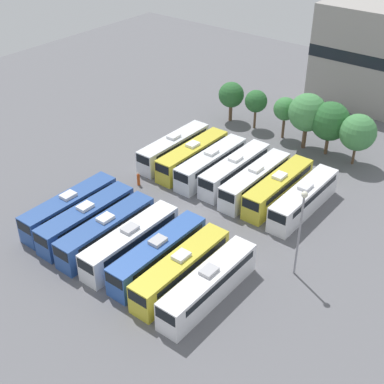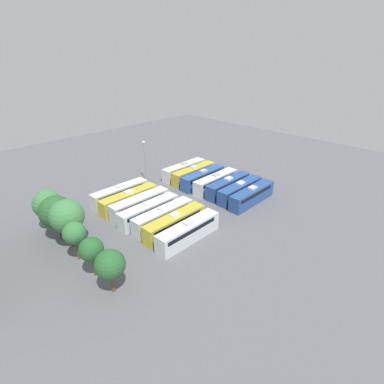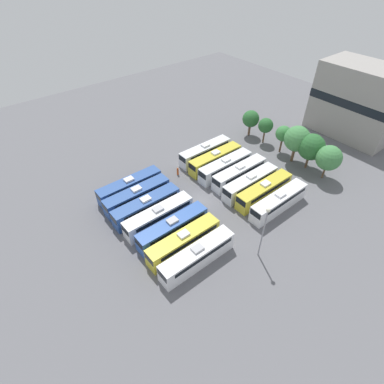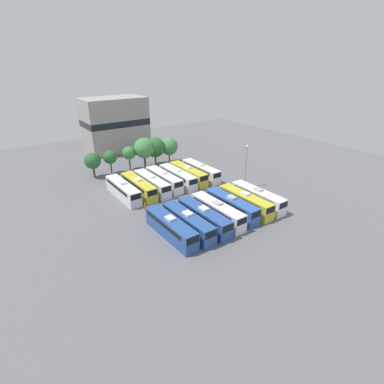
{
  "view_description": "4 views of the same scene",
  "coord_description": "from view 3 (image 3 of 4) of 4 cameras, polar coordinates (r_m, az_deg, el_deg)",
  "views": [
    {
      "loc": [
        30.68,
        -37.96,
        34.6
      ],
      "look_at": [
        0.39,
        0.24,
        3.12
      ],
      "focal_mm": 50.0,
      "sensor_mm": 36.0,
      "label": 1
    },
    {
      "loc": [
        -37.35,
        36.89,
        27.36
      ],
      "look_at": [
        -1.19,
        -0.47,
        2.44
      ],
      "focal_mm": 28.0,
      "sensor_mm": 36.0,
      "label": 2
    },
    {
      "loc": [
        29.16,
        -25.74,
        35.55
      ],
      "look_at": [
        -1.42,
        -1.08,
        1.63
      ],
      "focal_mm": 28.0,
      "sensor_mm": 36.0,
      "label": 3
    },
    {
      "loc": [
        -30.19,
        -43.21,
        25.73
      ],
      "look_at": [
        1.25,
        0.48,
        1.49
      ],
      "focal_mm": 28.0,
      "sensor_mm": 36.0,
      "label": 4
    }
  ],
  "objects": [
    {
      "name": "ground_plane",
      "position": [
        52.7,
        1.88,
        -1.65
      ],
      "size": [
        124.88,
        124.88,
        0.0
      ],
      "primitive_type": "plane",
      "color": "slate"
    },
    {
      "name": "bus_0",
      "position": [
        54.12,
        -11.69,
        1.08
      ],
      "size": [
        2.46,
        11.88,
        3.45
      ],
      "color": "#284C93",
      "rests_on": "ground_plane"
    },
    {
      "name": "bus_1",
      "position": [
        51.91,
        -10.33,
        -0.71
      ],
      "size": [
        2.46,
        11.88,
        3.45
      ],
      "color": "#284C93",
      "rests_on": "ground_plane"
    },
    {
      "name": "bus_2",
      "position": [
        49.76,
        -8.61,
        -2.65
      ],
      "size": [
        2.46,
        11.88,
        3.45
      ],
      "color": "#284C93",
      "rests_on": "ground_plane"
    },
    {
      "name": "bus_3",
      "position": [
        47.85,
        -6.33,
        -4.55
      ],
      "size": [
        2.46,
        11.88,
        3.45
      ],
      "color": "silver",
      "rests_on": "ground_plane"
    },
    {
      "name": "bus_4",
      "position": [
        45.93,
        -3.65,
        -6.8
      ],
      "size": [
        2.46,
        11.88,
        3.45
      ],
      "color": "#2D56A8",
      "rests_on": "ground_plane"
    },
    {
      "name": "bus_5",
      "position": [
        44.11,
        -1.56,
        -9.35
      ],
      "size": [
        2.46,
        11.88,
        3.45
      ],
      "color": "gold",
      "rests_on": "ground_plane"
    },
    {
      "name": "bus_6",
      "position": [
        42.5,
        1.06,
        -12.01
      ],
      "size": [
        2.46,
        11.88,
        3.45
      ],
      "color": "white",
      "rests_on": "ground_plane"
    },
    {
      "name": "bus_7",
      "position": [
        62.05,
        2.55,
        7.69
      ],
      "size": [
        2.46,
        11.88,
        3.45
      ],
      "color": "silver",
      "rests_on": "ground_plane"
    },
    {
      "name": "bus_8",
      "position": [
        59.94,
        4.47,
        6.27
      ],
      "size": [
        2.46,
        11.88,
        3.45
      ],
      "color": "gold",
      "rests_on": "ground_plane"
    },
    {
      "name": "bus_9",
      "position": [
        58.14,
        6.4,
        4.9
      ],
      "size": [
        2.46,
        11.88,
        3.45
      ],
      "color": "silver",
      "rests_on": "ground_plane"
    },
    {
      "name": "bus_10",
      "position": [
        56.74,
        9.03,
        3.6
      ],
      "size": [
        2.46,
        11.88,
        3.45
      ],
      "color": "silver",
      "rests_on": "ground_plane"
    },
    {
      "name": "bus_11",
      "position": [
        54.79,
        11.06,
        1.75
      ],
      "size": [
        2.46,
        11.88,
        3.45
      ],
      "color": "silver",
      "rests_on": "ground_plane"
    },
    {
      "name": "bus_12",
      "position": [
        53.63,
        13.58,
        0.29
      ],
      "size": [
        2.46,
        11.88,
        3.45
      ],
      "color": "gold",
      "rests_on": "ground_plane"
    },
    {
      "name": "bus_13",
      "position": [
        52.09,
        16.21,
        -1.72
      ],
      "size": [
        2.46,
        11.88,
        3.45
      ],
      "color": "silver",
      "rests_on": "ground_plane"
    },
    {
      "name": "worker_person",
      "position": [
        58.05,
        -2.74,
        3.97
      ],
      "size": [
        0.36,
        0.36,
        1.72
      ],
      "color": "#CC4C19",
      "rests_on": "ground_plane"
    },
    {
      "name": "light_pole",
      "position": [
        41.14,
        13.66,
        -6.26
      ],
      "size": [
        0.6,
        0.6,
        9.37
      ],
      "color": "gray",
      "rests_on": "ground_plane"
    },
    {
      "name": "tree_0",
      "position": [
        70.47,
        11.13,
        13.5
      ],
      "size": [
        3.75,
        3.75,
        5.98
      ],
      "color": "brown",
      "rests_on": "ground_plane"
    },
    {
      "name": "tree_1",
      "position": [
        68.18,
        13.85,
        12.19
      ],
      "size": [
        3.21,
        3.21,
        5.8
      ],
      "color": "brown",
      "rests_on": "ground_plane"
    },
    {
      "name": "tree_2",
      "position": [
        65.62,
        17.02,
        10.57
      ],
      "size": [
        3.23,
        3.23,
        6.0
      ],
      "color": "brown",
      "rests_on": "ground_plane"
    },
    {
      "name": "tree_3",
      "position": [
        62.89,
        19.38,
        9.52
      ],
      "size": [
        5.06,
        5.06,
        7.76
      ],
      "color": "brown",
      "rests_on": "ground_plane"
    },
    {
      "name": "tree_4",
      "position": [
        62.02,
        21.8,
        7.95
      ],
      "size": [
        5.1,
        5.1,
        7.34
      ],
      "color": "brown",
      "rests_on": "ground_plane"
    },
    {
      "name": "tree_5",
      "position": [
        60.5,
        24.61,
        5.91
      ],
      "size": [
        4.68,
        4.68,
        6.87
      ],
      "color": "brown",
      "rests_on": "ground_plane"
    },
    {
      "name": "depot_building",
      "position": [
        77.84,
        29.12,
        14.89
      ],
      "size": [
        17.75,
        10.55,
        15.35
      ],
      "color": "gray",
      "rests_on": "ground_plane"
    }
  ]
}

